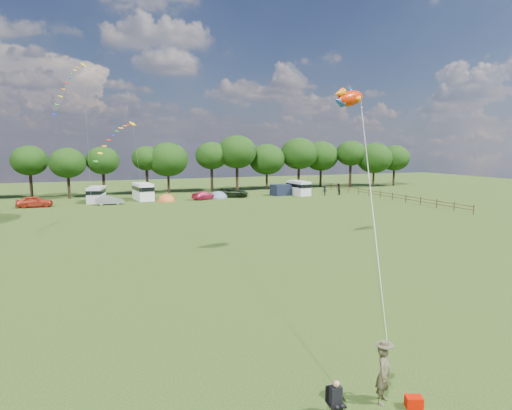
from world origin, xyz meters
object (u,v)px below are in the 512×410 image
object	(u,v)px
car_a	(35,202)
car_c	(205,195)
campervan_d	(298,187)
car_b	(109,200)
fish_kite	(348,98)
walker_a	(338,189)
tent_orange	(167,201)
walker_b	(324,191)
car_d	(231,192)
kite_flyer	(384,374)
campervan_b	(96,194)
tent_greyblue	(218,198)
camp_chair	(335,395)
campervan_c	(143,191)

from	to	relation	value
car_a	car_c	xyz separation A→B (m)	(23.75, 0.29, -0.15)
car_a	campervan_d	xyz separation A→B (m)	(40.18, 0.66, 0.51)
car_b	car_c	distance (m)	14.25
fish_kite	walker_a	xyz separation A→B (m)	(21.38, 35.30, -10.70)
tent_orange	walker_b	world-z (taller)	walker_b
car_d	kite_flyer	size ratio (longest dim) A/B	3.00
car_b	car_a	bearing A→B (deg)	83.19
campervan_d	tent_orange	size ratio (longest dim) A/B	1.69
car_d	tent_orange	distance (m)	10.86
car_b	tent_orange	bearing A→B (deg)	-83.23
walker_a	walker_b	world-z (taller)	walker_a
car_b	campervan_b	xyz separation A→B (m)	(-1.65, 3.65, 0.61)
car_d	kite_flyer	distance (m)	57.15
campervan_d	tent_greyblue	bearing A→B (deg)	83.76
car_d	fish_kite	bearing A→B (deg)	-160.69
camp_chair	car_c	bearing A→B (deg)	83.34
car_a	walker_a	xyz separation A→B (m)	(46.68, -1.50, 0.20)
campervan_b	kite_flyer	bearing A→B (deg)	-160.74
car_b	tent_orange	size ratio (longest dim) A/B	1.18
car_d	tent_greyblue	distance (m)	2.72
campervan_b	tent_orange	bearing A→B (deg)	-92.99
car_d	campervan_b	bearing A→B (deg)	111.40
campervan_b	fish_kite	xyz separation A→B (m)	(17.40, -39.49, 10.43)
tent_orange	car_d	bearing A→B (deg)	8.29
car_b	car_c	xyz separation A→B (m)	(14.19, 1.25, 0.00)
walker_a	car_a	bearing A→B (deg)	-34.85
campervan_b	camp_chair	distance (m)	57.10
car_d	tent_orange	world-z (taller)	car_d
kite_flyer	walker_a	bearing A→B (deg)	21.77
campervan_c	walker_b	size ratio (longest dim) A/B	3.42
campervan_b	tent_orange	size ratio (longest dim) A/B	1.66
car_b	campervan_d	distance (m)	30.68
car_a	campervan_b	distance (m)	8.36
tent_greyblue	camp_chair	size ratio (longest dim) A/B	2.83
car_a	car_d	xyz separation A→B (m)	(28.50, 1.73, 0.00)
car_a	car_c	world-z (taller)	car_a
campervan_c	walker_b	distance (m)	29.66
fish_kite	car_a	bearing A→B (deg)	107.74
campervan_b	tent_greyblue	world-z (taller)	campervan_b
camp_chair	car_d	bearing A→B (deg)	78.94
car_b	campervan_d	xyz separation A→B (m)	(30.63, 1.62, 0.66)
walker_a	car_b	bearing A→B (deg)	-33.84
tent_orange	camp_chair	world-z (taller)	camp_chair
car_b	walker_b	world-z (taller)	walker_b
car_b	camp_chair	bearing A→B (deg)	-176.27
tent_orange	fish_kite	bearing A→B (deg)	-78.51
tent_orange	fish_kite	world-z (taller)	fish_kite
car_c	campervan_b	distance (m)	16.04
car_d	kite_flyer	world-z (taller)	kite_flyer
walker_a	camp_chair	bearing A→B (deg)	25.12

